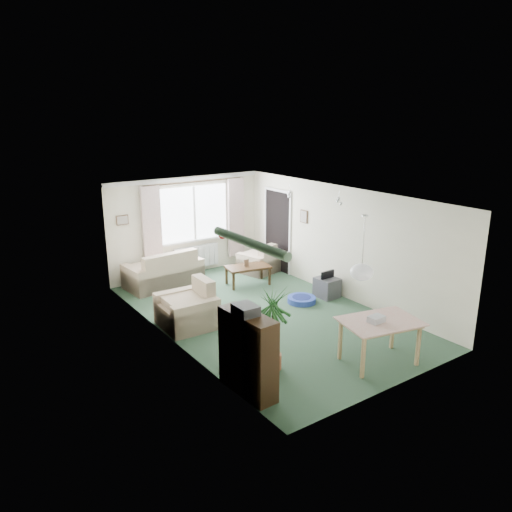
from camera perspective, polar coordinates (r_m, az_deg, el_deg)
ground at (r=9.98m, az=0.99°, el=-6.75°), size 6.50×6.50×0.00m
window at (r=12.27m, az=-7.11°, el=4.89°), size 1.80×0.03×1.30m
curtain_rod at (r=12.07m, az=-7.06°, el=8.42°), size 2.60×0.03×0.03m
curtain_left at (r=11.75m, az=-11.80°, el=3.01°), size 0.45×0.08×2.00m
curtain_right at (r=12.80m, az=-2.31°, el=4.43°), size 0.45×0.08×2.00m
radiator at (r=12.50m, az=-6.85°, el=-0.08°), size 1.20×0.10×0.55m
doorway at (r=12.47m, az=2.48°, el=2.84°), size 0.03×0.95×2.00m
pendant_lamp at (r=7.97m, az=11.98°, el=-1.82°), size 0.36×0.36×0.36m
tinsel_garland at (r=6.40m, az=-0.77°, el=1.53°), size 1.60×1.60×0.12m
bauble_cluster_a at (r=10.81m, az=3.86°, el=7.31°), size 0.20×0.20×0.20m
bauble_cluster_b at (r=10.12m, az=9.47°, el=6.50°), size 0.20×0.20×0.20m
wall_picture_back at (r=11.55m, az=-15.03°, el=3.99°), size 0.28×0.03×0.22m
wall_picture_right at (r=11.59m, az=5.50°, el=4.52°), size 0.03×0.24×0.30m
sofa at (r=11.66m, az=-10.57°, el=-1.34°), size 1.77×1.04×0.85m
armchair_corner at (r=12.42m, az=0.29°, el=-0.20°), size 1.00×0.97×0.74m
armchair_left at (r=9.42m, az=-7.95°, el=-5.46°), size 0.97×1.02×0.88m
coffee_table at (r=11.59m, az=-0.93°, el=-2.22°), size 1.08×0.74×0.45m
photo_frame at (r=11.50m, az=-1.11°, el=-0.77°), size 0.12×0.03×0.16m
bookshelf at (r=7.18m, az=-0.94°, el=-11.10°), size 0.39×1.01×1.21m
hifi_box at (r=6.88m, az=-1.19°, el=-6.15°), size 0.29×0.36×0.14m
houseplant at (r=7.77m, az=2.00°, el=-8.41°), size 0.71×0.71×1.33m
dining_table at (r=8.32m, az=13.85°, el=-9.53°), size 1.26×0.98×0.70m
gift_box at (r=8.08m, az=13.59°, el=-7.09°), size 0.26×0.19×0.12m
tv_cube at (r=10.94m, az=8.12°, el=-3.58°), size 0.44×0.48×0.43m
pet_bed at (r=10.62m, az=5.23°, el=-5.00°), size 0.76×0.76×0.12m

